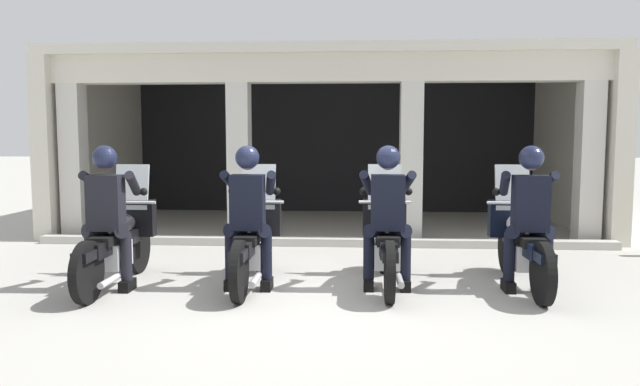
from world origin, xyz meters
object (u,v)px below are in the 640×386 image
(police_officer_center_left, at_px, (248,205))
(police_officer_far_right, at_px, (529,206))
(police_officer_far_left, at_px, (107,205))
(motorcycle_center_right, at_px, (386,240))
(police_officer_center_right, at_px, (388,205))
(motorcycle_far_left, at_px, (119,241))
(motorcycle_center_left, at_px, (253,240))
(motorcycle_far_right, at_px, (521,242))

(police_officer_center_left, height_order, police_officer_far_right, same)
(police_officer_far_left, xyz_separation_m, police_officer_far_right, (4.55, 0.23, 0.00))
(police_officer_center_left, height_order, motorcycle_center_right, police_officer_center_left)
(police_officer_center_left, height_order, police_officer_center_right, same)
(police_officer_far_left, bearing_deg, police_officer_center_left, 14.96)
(motorcycle_far_left, bearing_deg, police_officer_center_left, 4.27)
(police_officer_center_right, bearing_deg, motorcycle_center_right, 99.82)
(motorcycle_far_left, relative_size, police_officer_far_left, 1.29)
(motorcycle_far_left, bearing_deg, police_officer_far_left, -80.54)
(motorcycle_far_left, xyz_separation_m, motorcycle_center_right, (3.03, 0.21, 0.00))
(police_officer_far_left, bearing_deg, motorcycle_center_left, 25.28)
(police_officer_far_left, distance_m, motorcycle_center_left, 1.63)
(motorcycle_center_right, bearing_deg, motorcycle_far_left, -165.88)
(motorcycle_far_left, distance_m, motorcycle_center_right, 3.04)
(motorcycle_far_left, height_order, police_officer_center_right, police_officer_center_right)
(police_officer_far_left, relative_size, police_officer_center_left, 1.00)
(motorcycle_center_right, distance_m, police_officer_center_right, 0.52)
(motorcycle_far_left, relative_size, police_officer_far_right, 1.29)
(motorcycle_center_left, bearing_deg, police_officer_center_left, -86.70)
(police_officer_center_left, xyz_separation_m, police_officer_center_right, (1.52, 0.08, 0.00))
(motorcycle_far_left, height_order, police_officer_center_left, police_officer_center_left)
(motorcycle_far_right, bearing_deg, motorcycle_center_left, -169.25)
(police_officer_far_left, relative_size, motorcycle_center_right, 0.78)
(motorcycle_center_left, relative_size, police_officer_center_right, 1.29)
(motorcycle_center_left, xyz_separation_m, police_officer_far_right, (3.03, -0.19, 0.44))
(police_officer_far_left, height_order, police_officer_far_right, same)
(motorcycle_center_left, relative_size, police_officer_center_left, 1.29)
(police_officer_far_right, bearing_deg, police_officer_far_left, -168.07)
(motorcycle_center_left, xyz_separation_m, motorcycle_center_right, (1.52, 0.08, 0.00))
(police_officer_far_left, xyz_separation_m, motorcycle_far_right, (4.55, 0.51, -0.44))
(motorcycle_center_left, relative_size, motorcycle_far_right, 1.00)
(police_officer_far_left, distance_m, police_officer_center_right, 3.04)
(police_officer_far_left, height_order, motorcycle_center_left, police_officer_far_left)
(police_officer_far_left, xyz_separation_m, police_officer_center_right, (3.03, 0.21, 0.00))
(police_officer_center_left, distance_m, motorcycle_center_right, 1.62)
(police_officer_far_left, bearing_deg, police_officer_far_right, 12.59)
(police_officer_far_right, bearing_deg, motorcycle_center_right, 178.96)
(motorcycle_far_left, distance_m, police_officer_far_left, 0.52)
(police_officer_center_left, bearing_deg, police_officer_center_right, 6.41)
(motorcycle_far_left, height_order, motorcycle_center_left, same)
(motorcycle_far_right, bearing_deg, motorcycle_center_right, -170.42)
(motorcycle_center_right, bearing_deg, police_officer_center_left, -156.61)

